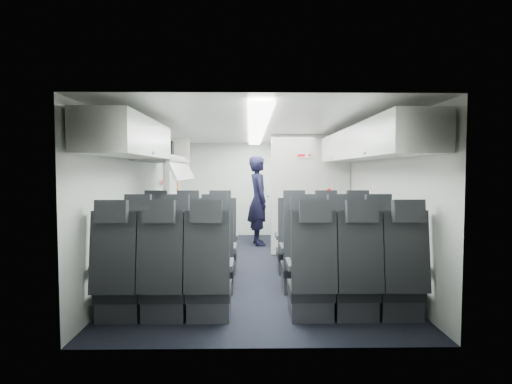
{
  "coord_description": "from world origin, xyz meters",
  "views": [
    {
      "loc": [
        -0.1,
        -6.31,
        1.51
      ],
      "look_at": [
        0.0,
        0.4,
        1.15
      ],
      "focal_mm": 28.0,
      "sensor_mm": 36.0,
      "label": 1
    }
  ],
  "objects_px": {
    "flight_attendant": "(258,200)",
    "seat_row_mid": "(258,260)",
    "boarding_door": "(172,199)",
    "seat_row_front": "(257,246)",
    "galley_unit": "(296,195)",
    "carry_on_bag": "(159,150)",
    "seat_row_rear": "(260,280)"
  },
  "relations": [
    {
      "from": "seat_row_rear",
      "to": "flight_attendant",
      "type": "bearing_deg",
      "value": 89.0
    },
    {
      "from": "seat_row_front",
      "to": "galley_unit",
      "type": "xyz_separation_m",
      "value": [
        0.95,
        3.25,
        0.55
      ]
    },
    {
      "from": "seat_row_mid",
      "to": "flight_attendant",
      "type": "distance_m",
      "value": 3.26
    },
    {
      "from": "seat_row_front",
      "to": "boarding_door",
      "type": "relative_size",
      "value": 1.79
    },
    {
      "from": "seat_row_mid",
      "to": "carry_on_bag",
      "type": "xyz_separation_m",
      "value": [
        -1.45,
        1.05,
        1.42
      ]
    },
    {
      "from": "seat_row_mid",
      "to": "flight_attendant",
      "type": "xyz_separation_m",
      "value": [
        0.07,
        3.23,
        0.5
      ]
    },
    {
      "from": "seat_row_rear",
      "to": "carry_on_bag",
      "type": "bearing_deg",
      "value": 126.59
    },
    {
      "from": "boarding_door",
      "to": "flight_attendant",
      "type": "relative_size",
      "value": 1.03
    },
    {
      "from": "seat_row_rear",
      "to": "carry_on_bag",
      "type": "xyz_separation_m",
      "value": [
        -1.45,
        1.95,
        1.42
      ]
    },
    {
      "from": "seat_row_mid",
      "to": "galley_unit",
      "type": "relative_size",
      "value": 1.75
    },
    {
      "from": "boarding_door",
      "to": "carry_on_bag",
      "type": "relative_size",
      "value": 4.57
    },
    {
      "from": "boarding_door",
      "to": "flight_attendant",
      "type": "bearing_deg",
      "value": 7.98
    },
    {
      "from": "seat_row_mid",
      "to": "galley_unit",
      "type": "xyz_separation_m",
      "value": [
        0.95,
        4.15,
        0.55
      ]
    },
    {
      "from": "seat_row_mid",
      "to": "galley_unit",
      "type": "distance_m",
      "value": 4.3
    },
    {
      "from": "galley_unit",
      "to": "carry_on_bag",
      "type": "relative_size",
      "value": 4.66
    },
    {
      "from": "carry_on_bag",
      "to": "galley_unit",
      "type": "bearing_deg",
      "value": 47.39
    },
    {
      "from": "galley_unit",
      "to": "flight_attendant",
      "type": "bearing_deg",
      "value": -133.4
    },
    {
      "from": "flight_attendant",
      "to": "seat_row_mid",
      "type": "bearing_deg",
      "value": 168.67
    },
    {
      "from": "flight_attendant",
      "to": "seat_row_rear",
      "type": "bearing_deg",
      "value": 168.95
    },
    {
      "from": "seat_row_rear",
      "to": "flight_attendant",
      "type": "distance_m",
      "value": 4.16
    },
    {
      "from": "galley_unit",
      "to": "seat_row_mid",
      "type": "bearing_deg",
      "value": -102.88
    },
    {
      "from": "seat_row_front",
      "to": "seat_row_mid",
      "type": "distance_m",
      "value": 0.9
    },
    {
      "from": "carry_on_bag",
      "to": "seat_row_front",
      "type": "bearing_deg",
      "value": -10.8
    },
    {
      "from": "seat_row_front",
      "to": "flight_attendant",
      "type": "bearing_deg",
      "value": 88.22
    },
    {
      "from": "boarding_door",
      "to": "carry_on_bag",
      "type": "distance_m",
      "value": 2.13
    },
    {
      "from": "seat_row_mid",
      "to": "carry_on_bag",
      "type": "distance_m",
      "value": 2.28
    },
    {
      "from": "seat_row_rear",
      "to": "galley_unit",
      "type": "bearing_deg",
      "value": 79.35
    },
    {
      "from": "flight_attendant",
      "to": "seat_row_front",
      "type": "bearing_deg",
      "value": 168.17
    },
    {
      "from": "boarding_door",
      "to": "seat_row_front",
      "type": "bearing_deg",
      "value": -51.84
    },
    {
      "from": "seat_row_rear",
      "to": "flight_attendant",
      "type": "relative_size",
      "value": 1.84
    },
    {
      "from": "seat_row_mid",
      "to": "seat_row_rear",
      "type": "height_order",
      "value": "same"
    },
    {
      "from": "flight_attendant",
      "to": "carry_on_bag",
      "type": "height_order",
      "value": "carry_on_bag"
    }
  ]
}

